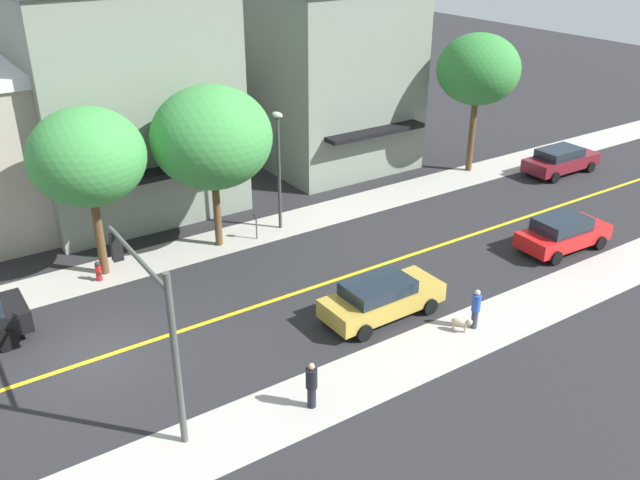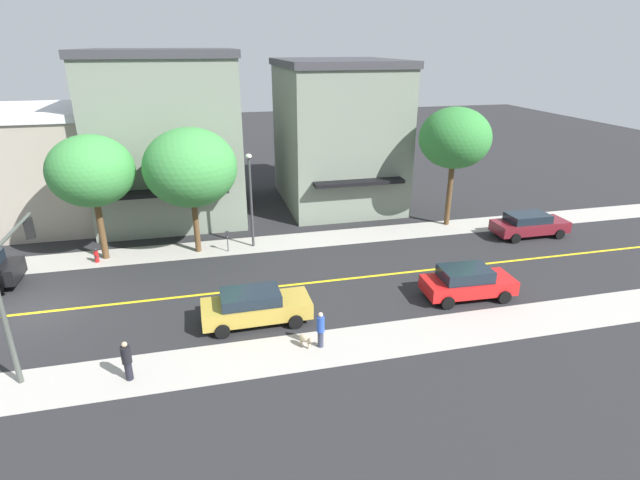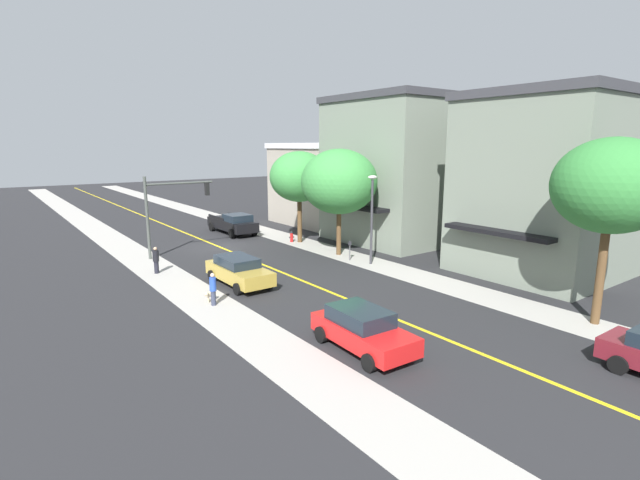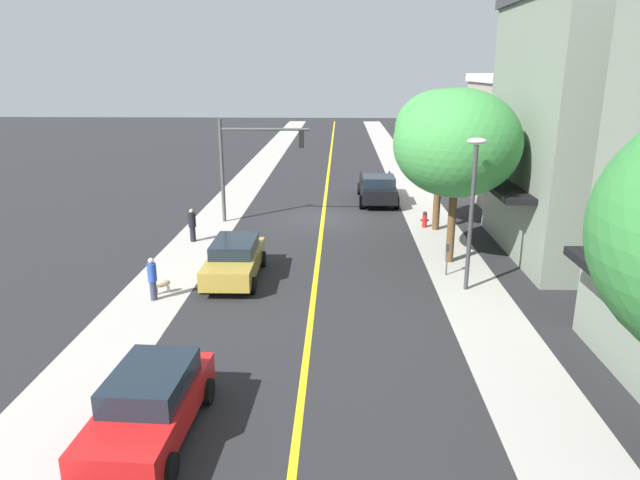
# 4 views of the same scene
# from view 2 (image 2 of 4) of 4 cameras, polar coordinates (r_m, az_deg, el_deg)

# --- Properties ---
(ground_plane) EXTENTS (140.00, 140.00, 0.00)m
(ground_plane) POSITION_cam_2_polar(r_m,az_deg,el_deg) (26.55, -29.83, -7.29)
(ground_plane) COLOR #262628
(sidewalk_left) EXTENTS (2.63, 126.00, 0.01)m
(sidewalk_left) POSITION_cam_2_polar(r_m,az_deg,el_deg) (31.73, -27.21, -2.22)
(sidewalk_left) COLOR #ADA8A0
(sidewalk_left) RESTS_ON ground
(road_centerline_stripe) EXTENTS (0.20, 126.00, 0.00)m
(road_centerline_stripe) POSITION_cam_2_polar(r_m,az_deg,el_deg) (26.55, -29.83, -7.28)
(road_centerline_stripe) COLOR yellow
(road_centerline_stripe) RESTS_ON ground
(pale_office_building) EXTENTS (8.81, 11.00, 7.77)m
(pale_office_building) POSITION_cam_2_polar(r_m,az_deg,el_deg) (38.76, -30.93, 7.23)
(pale_office_building) COLOR #A39989
(pale_office_building) RESTS_ON ground
(brick_apartment_block) EXTENTS (11.67, 9.74, 11.29)m
(brick_apartment_block) POSITION_cam_2_polar(r_m,az_deg,el_deg) (36.72, -17.13, 11.52)
(brick_apartment_block) COLOR gray
(brick_apartment_block) RESTS_ON ground
(corner_shop_building) EXTENTS (11.59, 8.42, 10.57)m
(corner_shop_building) POSITION_cam_2_polar(r_m,az_deg,el_deg) (38.07, 1.98, 12.23)
(corner_shop_building) COLOR gray
(corner_shop_building) RESTS_ON ground
(street_tree_left_near) EXTENTS (4.62, 4.62, 7.90)m
(street_tree_left_near) POSITION_cam_2_polar(r_m,az_deg,el_deg) (33.65, 15.33, 11.28)
(street_tree_left_near) COLOR brown
(street_tree_left_near) RESTS_ON ground
(street_tree_right_corner) EXTENTS (5.23, 5.23, 7.34)m
(street_tree_right_corner) POSITION_cam_2_polar(r_m,az_deg,el_deg) (28.95, -14.75, 8.10)
(street_tree_right_corner) COLOR brown
(street_tree_right_corner) RESTS_ON ground
(street_tree_left_far) EXTENTS (4.60, 4.60, 7.13)m
(street_tree_left_far) POSITION_cam_2_polar(r_m,az_deg,el_deg) (29.75, -24.95, 7.23)
(street_tree_left_far) COLOR brown
(street_tree_left_far) RESTS_ON ground
(fire_hydrant) EXTENTS (0.44, 0.24, 0.87)m
(fire_hydrant) POSITION_cam_2_polar(r_m,az_deg,el_deg) (30.72, -24.46, -1.61)
(fire_hydrant) COLOR red
(fire_hydrant) RESTS_ON ground
(parking_meter) EXTENTS (0.12, 0.18, 1.29)m
(parking_meter) POSITION_cam_2_polar(r_m,az_deg,el_deg) (29.80, -10.66, 0.24)
(parking_meter) COLOR #4C4C51
(parking_meter) RESTS_ON ground
(traffic_light_mast) EXTENTS (4.78, 0.32, 5.55)m
(traffic_light_mast) POSITION_cam_2_polar(r_m,az_deg,el_deg) (21.50, -32.06, -3.35)
(traffic_light_mast) COLOR #474C47
(traffic_light_mast) RESTS_ON ground
(street_lamp) EXTENTS (0.70, 0.36, 5.71)m
(street_lamp) POSITION_cam_2_polar(r_m,az_deg,el_deg) (29.47, -8.05, 5.78)
(street_lamp) COLOR #38383D
(street_lamp) RESTS_ON ground
(red_sedan_right_curb) EXTENTS (2.21, 4.47, 1.57)m
(red_sedan_right_curb) POSITION_cam_2_polar(r_m,az_deg,el_deg) (25.09, 16.67, -4.68)
(red_sedan_right_curb) COLOR red
(red_sedan_right_curb) RESTS_ON ground
(maroon_sedan_left_curb) EXTENTS (2.07, 4.79, 1.52)m
(maroon_sedan_left_curb) POSITION_cam_2_polar(r_m,az_deg,el_deg) (34.41, 23.04, 1.68)
(maroon_sedan_left_curb) COLOR maroon
(maroon_sedan_left_curb) RESTS_ON ground
(gold_sedan_right_curb) EXTENTS (2.13, 4.80, 1.54)m
(gold_sedan_right_curb) POSITION_cam_2_polar(r_m,az_deg,el_deg) (22.15, -7.52, -7.59)
(gold_sedan_right_curb) COLOR #B29338
(gold_sedan_right_curb) RESTS_ON ground
(pedestrian_black_shirt) EXTENTS (0.36, 0.36, 1.62)m
(pedestrian_black_shirt) POSITION_cam_2_polar(r_m,az_deg,el_deg) (19.82, -21.43, -12.80)
(pedestrian_black_shirt) COLOR black
(pedestrian_black_shirt) RESTS_ON ground
(pedestrian_blue_shirt) EXTENTS (0.32, 0.32, 1.59)m
(pedestrian_blue_shirt) POSITION_cam_2_polar(r_m,az_deg,el_deg) (20.30, 0.06, -10.23)
(pedestrian_blue_shirt) COLOR #33384C
(pedestrian_blue_shirt) RESTS_ON ground
(small_dog) EXTENTS (0.74, 0.59, 0.59)m
(small_dog) POSITION_cam_2_polar(r_m,az_deg,el_deg) (20.50, -1.62, -11.40)
(small_dog) COLOR #C6B28C
(small_dog) RESTS_ON ground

